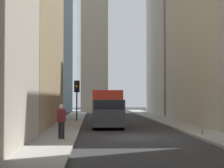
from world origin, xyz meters
TOP-DOWN VIEW (x-y plane):
  - ground_plane at (0.00, 0.00)m, footprint 135.00×135.00m
  - sidewalk_right at (0.00, 4.50)m, footprint 90.00×2.20m
  - sidewalk_left at (0.00, -4.50)m, footprint 90.00×2.20m
  - building_left_far at (29.55, -10.59)m, footprint 14.76×10.50m
  - delivery_truck at (7.59, 1.40)m, footprint 6.46×2.25m
  - sedan_black at (17.30, 1.40)m, footprint 4.30×1.78m
  - traffic_light_midblock at (14.26, 4.00)m, footprint 0.43×0.52m
  - pedestrian at (-1.89, 4.15)m, footprint 0.26×0.44m
  - discarded_bottle at (0.07, -3.86)m, footprint 0.07×0.07m

SIDE VIEW (x-z plane):
  - ground_plane at x=0.00m, z-range 0.00..0.00m
  - sidewalk_right at x=0.00m, z-range 0.00..0.14m
  - sidewalk_left at x=0.00m, z-range 0.00..0.14m
  - discarded_bottle at x=0.07m, z-range 0.11..0.38m
  - sedan_black at x=17.30m, z-range -0.04..1.37m
  - pedestrian at x=-1.89m, z-range 0.23..2.03m
  - delivery_truck at x=7.59m, z-range 0.04..2.88m
  - traffic_light_midblock at x=14.26m, z-range 1.01..4.75m
  - building_left_far at x=29.55m, z-range 0.01..24.61m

